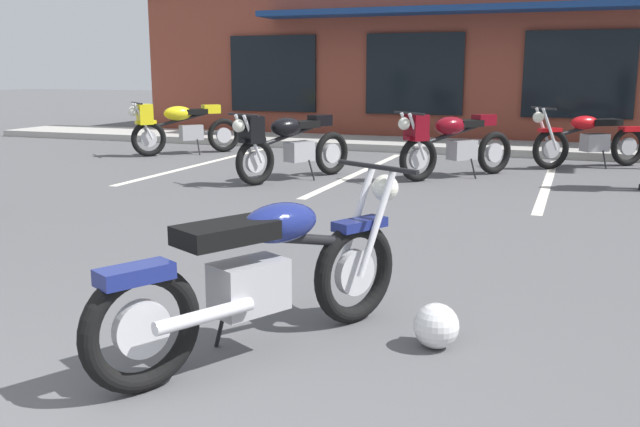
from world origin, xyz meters
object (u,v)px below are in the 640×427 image
motorcycle_red_sportbike (289,143)px  helmet_on_pavement (436,326)px  motorcycle_black_cruiser (181,126)px  motorcycle_green_cafe_racer (452,142)px  motorcycle_foreground_classic (264,272)px  motorcycle_blue_standard (589,139)px

motorcycle_red_sportbike → helmet_on_pavement: size_ratio=7.48×
motorcycle_black_cruiser → motorcycle_green_cafe_racer: (5.18, -1.12, 0.00)m
helmet_on_pavement → motorcycle_green_cafe_racer: bearing=99.3°
motorcycle_black_cruiser → motorcycle_red_sportbike: bearing=-34.9°
motorcycle_black_cruiser → helmet_on_pavement: size_ratio=6.67×
motorcycle_foreground_classic → motorcycle_black_cruiser: same height
motorcycle_green_cafe_racer → helmet_on_pavement: motorcycle_green_cafe_racer is taller
motorcycle_red_sportbike → motorcycle_black_cruiser: size_ratio=1.12×
motorcycle_blue_standard → helmet_on_pavement: (-0.83, -8.20, -0.33)m
motorcycle_foreground_classic → helmet_on_pavement: 1.02m
motorcycle_foreground_classic → motorcycle_red_sportbike: size_ratio=0.99×
motorcycle_green_cafe_racer → motorcycle_foreground_classic: bearing=-88.7°
motorcycle_black_cruiser → motorcycle_blue_standard: (7.04, 0.77, -0.07)m
motorcycle_black_cruiser → motorcycle_blue_standard: 7.09m
motorcycle_green_cafe_racer → helmet_on_pavement: size_ratio=6.75×
motorcycle_black_cruiser → motorcycle_foreground_classic: bearing=-55.7°
motorcycle_foreground_classic → motorcycle_green_cafe_racer: 6.70m
motorcycle_red_sportbike → motorcycle_green_cafe_racer: 2.35m
motorcycle_foreground_classic → motorcycle_red_sportbike: bearing=111.7°
helmet_on_pavement → motorcycle_foreground_classic: bearing=-156.5°
motorcycle_foreground_classic → helmet_on_pavement: (0.88, 0.38, -0.33)m
motorcycle_foreground_classic → motorcycle_green_cafe_racer: (-0.15, 6.70, 0.07)m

